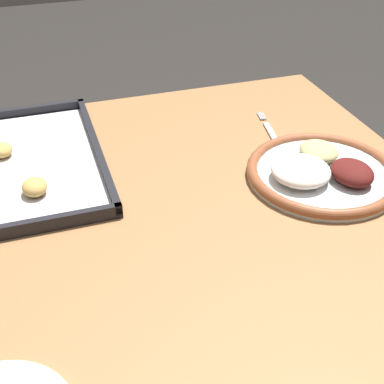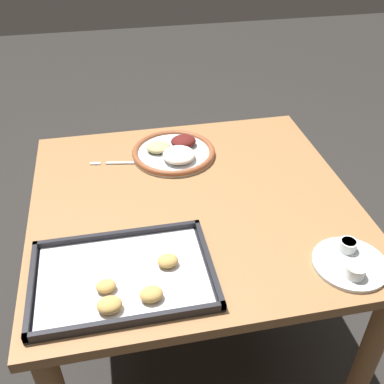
{
  "view_description": "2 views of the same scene",
  "coord_description": "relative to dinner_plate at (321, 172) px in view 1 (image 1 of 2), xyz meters",
  "views": [
    {
      "loc": [
        -0.69,
        0.23,
        1.24
      ],
      "look_at": [
        0.0,
        0.0,
        0.73
      ],
      "focal_mm": 50.0,
      "sensor_mm": 36.0,
      "label": 1
    },
    {
      "loc": [
        0.21,
        1.01,
        1.51
      ],
      "look_at": [
        0.0,
        0.0,
        0.73
      ],
      "focal_mm": 42.0,
      "sensor_mm": 36.0,
      "label": 2
    }
  ],
  "objects": [
    {
      "name": "fork",
      "position": [
        0.17,
        0.02,
        -0.01
      ],
      "size": [
        0.2,
        0.05,
        0.0
      ],
      "rotation": [
        0.0,
        0.0,
        -0.17
      ],
      "color": "#B2B2B7",
      "rests_on": "dining_table"
    },
    {
      "name": "dinner_plate",
      "position": [
        0.0,
        0.0,
        0.0
      ],
      "size": [
        0.28,
        0.28,
        0.05
      ],
      "color": "silver",
      "rests_on": "dining_table"
    },
    {
      "name": "baking_tray",
      "position": [
        0.21,
        0.52,
        -0.01
      ],
      "size": [
        0.43,
        0.29,
        0.04
      ],
      "color": "black",
      "rests_on": "dining_table"
    },
    {
      "name": "dining_table",
      "position": [
        -0.02,
        0.25,
        -0.13
      ],
      "size": [
        0.93,
        0.9,
        0.7
      ],
      "color": "olive",
      "rests_on": "ground_plane"
    }
  ]
}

